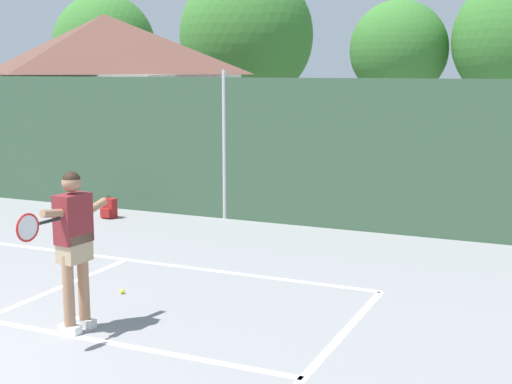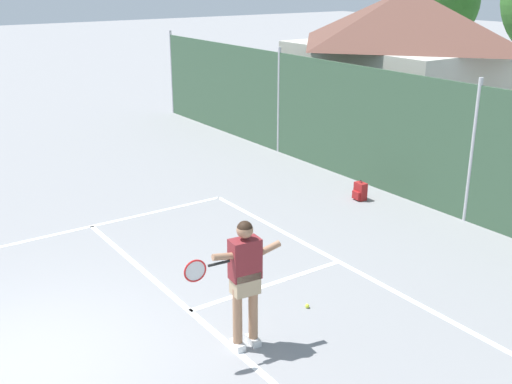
{
  "view_description": "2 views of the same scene",
  "coord_description": "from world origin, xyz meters",
  "views": [
    {
      "loc": [
        6.38,
        -3.75,
        2.98
      ],
      "look_at": [
        1.69,
        6.74,
        1.01
      ],
      "focal_mm": 50.62,
      "sensor_mm": 36.0,
      "label": 1
    },
    {
      "loc": [
        7.43,
        -1.44,
        4.84
      ],
      "look_at": [
        -0.76,
        4.23,
        1.35
      ],
      "focal_mm": 43.69,
      "sensor_mm": 36.0,
      "label": 2
    }
  ],
  "objects": [
    {
      "name": "court_markings",
      "position": [
        0.0,
        0.65,
        0.0
      ],
      "size": [
        8.3,
        11.1,
        0.01
      ],
      "color": "white",
      "rests_on": "ground"
    },
    {
      "name": "chainlink_fence",
      "position": [
        0.0,
        9.0,
        1.41
      ],
      "size": [
        26.09,
        0.09,
        2.96
      ],
      "color": "#38563D",
      "rests_on": "ground"
    },
    {
      "name": "clubhouse_building",
      "position": [
        -5.88,
        13.32,
        2.32
      ],
      "size": [
        6.52,
        5.51,
        4.48
      ],
      "color": "beige",
      "rests_on": "ground"
    },
    {
      "name": "ground_plane",
      "position": [
        0.0,
        0.0,
        0.0
      ],
      "size": [
        120.0,
        120.0,
        0.0
      ],
      "primitive_type": "plane",
      "color": "gray"
    },
    {
      "name": "tennis_ball",
      "position": [
        0.95,
        4.01,
        0.03
      ],
      "size": [
        0.07,
        0.07,
        0.07
      ],
      "primitive_type": "sphere",
      "color": "#CCE033",
      "rests_on": "ground"
    },
    {
      "name": "tennis_player",
      "position": [
        1.27,
        2.64,
        1.11
      ],
      "size": [
        0.3,
        1.44,
        1.85
      ],
      "color": "silver",
      "rests_on": "ground"
    },
    {
      "name": "backpack_red",
      "position": [
        -2.17,
        8.07,
        0.19
      ],
      "size": [
        0.29,
        0.25,
        0.46
      ],
      "color": "maroon",
      "rests_on": "ground"
    }
  ]
}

